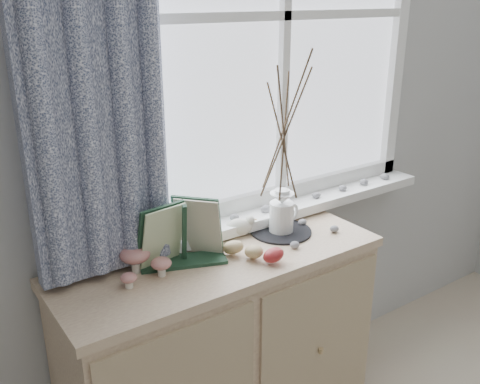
{
  "coord_description": "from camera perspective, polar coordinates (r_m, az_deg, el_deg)",
  "views": [
    {
      "loc": [
        -1.07,
        0.32,
        1.73
      ],
      "look_at": [
        -0.1,
        1.7,
        1.1
      ],
      "focal_mm": 40.0,
      "sensor_mm": 36.0,
      "label": 1
    }
  ],
  "objects": [
    {
      "name": "sideboard",
      "position": [
        2.14,
        -1.87,
        -17.1
      ],
      "size": [
        1.2,
        0.45,
        0.85
      ],
      "color": "beige",
      "rests_on": "ground"
    },
    {
      "name": "botanical_book",
      "position": [
        1.81,
        -5.73,
        -4.51
      ],
      "size": [
        0.37,
        0.24,
        0.24
      ],
      "primitive_type": null,
      "rotation": [
        0.0,
        0.0,
        -0.36
      ],
      "color": "#1D3D29",
      "rests_on": "sideboard"
    },
    {
      "name": "toadstool_cluster",
      "position": [
        1.8,
        -10.6,
        -7.11
      ],
      "size": [
        0.18,
        0.16,
        0.09
      ],
      "color": "white",
      "rests_on": "sideboard"
    },
    {
      "name": "wooden_eggs",
      "position": [
        1.88,
        1.43,
        -6.34
      ],
      "size": [
        0.14,
        0.18,
        0.08
      ],
      "color": "tan",
      "rests_on": "sideboard"
    },
    {
      "name": "songbird_figurine",
      "position": [
        2.06,
        -0.15,
        -3.67
      ],
      "size": [
        0.16,
        0.12,
        0.08
      ],
      "primitive_type": null,
      "rotation": [
        0.0,
        0.0,
        -0.35
      ],
      "color": "silver",
      "rests_on": "sideboard"
    },
    {
      "name": "crocheted_doily",
      "position": [
        2.1,
        4.39,
        -4.2
      ],
      "size": [
        0.24,
        0.24,
        0.01
      ],
      "primitive_type": "cylinder",
      "color": "black",
      "rests_on": "sideboard"
    },
    {
      "name": "twig_pitcher",
      "position": [
        1.97,
        4.72,
        6.66
      ],
      "size": [
        0.29,
        0.29,
        0.72
      ],
      "rotation": [
        0.0,
        0.0,
        0.18
      ],
      "color": "silver",
      "rests_on": "crocheted_doily"
    },
    {
      "name": "sideboard_pebbles",
      "position": [
        2.09,
        5.43,
        -4.16
      ],
      "size": [
        0.34,
        0.23,
        0.03
      ],
      "color": "gray",
      "rests_on": "sideboard"
    }
  ]
}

